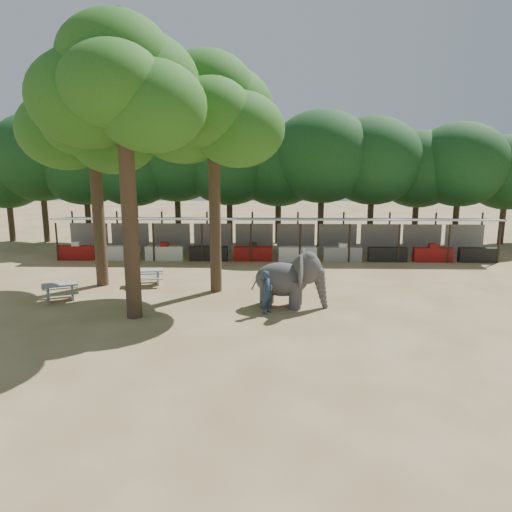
{
  "coord_description": "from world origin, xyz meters",
  "views": [
    {
      "loc": [
        -0.39,
        -17.74,
        6.88
      ],
      "look_at": [
        -1.0,
        5.0,
        2.0
      ],
      "focal_mm": 35.0,
      "sensor_mm": 36.0,
      "label": 1
    }
  ],
  "objects_px": {
    "elephant": "(290,279)",
    "picnic_table_far": "(147,275)",
    "handler": "(267,292)",
    "yard_tree_center": "(121,87)",
    "yard_tree_back": "(211,113)",
    "picnic_table_near": "(60,290)",
    "yard_tree_left": "(91,122)"
  },
  "relations": [
    {
      "from": "elephant",
      "to": "picnic_table_far",
      "type": "bearing_deg",
      "value": 162.54
    },
    {
      "from": "elephant",
      "to": "handler",
      "type": "distance_m",
      "value": 1.45
    },
    {
      "from": "yard_tree_center",
      "to": "yard_tree_back",
      "type": "bearing_deg",
      "value": 53.14
    },
    {
      "from": "yard_tree_back",
      "to": "picnic_table_near",
      "type": "relative_size",
      "value": 5.69
    },
    {
      "from": "elephant",
      "to": "picnic_table_near",
      "type": "xyz_separation_m",
      "value": [
        -10.61,
        0.59,
        -0.75
      ]
    },
    {
      "from": "handler",
      "to": "picnic_table_far",
      "type": "bearing_deg",
      "value": 84.9
    },
    {
      "from": "yard_tree_back",
      "to": "picnic_table_near",
      "type": "distance_m",
      "value": 10.78
    },
    {
      "from": "yard_tree_left",
      "to": "picnic_table_far",
      "type": "relative_size",
      "value": 5.99
    },
    {
      "from": "yard_tree_center",
      "to": "picnic_table_far",
      "type": "distance_m",
      "value": 9.98
    },
    {
      "from": "yard_tree_back",
      "to": "handler",
      "type": "bearing_deg",
      "value": -52.92
    },
    {
      "from": "yard_tree_center",
      "to": "yard_tree_left",
      "type": "bearing_deg",
      "value": 120.96
    },
    {
      "from": "picnic_table_near",
      "to": "picnic_table_far",
      "type": "distance_m",
      "value": 4.42
    },
    {
      "from": "yard_tree_left",
      "to": "handler",
      "type": "height_order",
      "value": "yard_tree_left"
    },
    {
      "from": "yard_tree_back",
      "to": "yard_tree_left",
      "type": "bearing_deg",
      "value": 170.54
    },
    {
      "from": "yard_tree_left",
      "to": "yard_tree_back",
      "type": "xyz_separation_m",
      "value": [
        6.0,
        -1.0,
        0.34
      ]
    },
    {
      "from": "yard_tree_back",
      "to": "elephant",
      "type": "height_order",
      "value": "yard_tree_back"
    },
    {
      "from": "yard_tree_center",
      "to": "handler",
      "type": "distance_m",
      "value": 10.04
    },
    {
      "from": "yard_tree_back",
      "to": "picnic_table_far",
      "type": "bearing_deg",
      "value": 165.96
    },
    {
      "from": "elephant",
      "to": "handler",
      "type": "height_order",
      "value": "elephant"
    },
    {
      "from": "handler",
      "to": "picnic_table_far",
      "type": "xyz_separation_m",
      "value": [
        -6.2,
        4.4,
        -0.41
      ]
    },
    {
      "from": "yard_tree_back",
      "to": "elephant",
      "type": "distance_m",
      "value": 8.55
    },
    {
      "from": "yard_tree_center",
      "to": "elephant",
      "type": "xyz_separation_m",
      "value": [
        6.69,
        1.45,
        -7.94
      ]
    },
    {
      "from": "picnic_table_far",
      "to": "yard_tree_left",
      "type": "bearing_deg",
      "value": 166.5
    },
    {
      "from": "yard_tree_back",
      "to": "handler",
      "type": "relative_size",
      "value": 6.1
    },
    {
      "from": "elephant",
      "to": "yard_tree_center",
      "type": "bearing_deg",
      "value": -159.8
    },
    {
      "from": "yard_tree_left",
      "to": "yard_tree_back",
      "type": "height_order",
      "value": "yard_tree_back"
    },
    {
      "from": "yard_tree_left",
      "to": "yard_tree_center",
      "type": "bearing_deg",
      "value": -59.04
    },
    {
      "from": "elephant",
      "to": "picnic_table_near",
      "type": "relative_size",
      "value": 1.69
    },
    {
      "from": "yard_tree_left",
      "to": "yard_tree_center",
      "type": "relative_size",
      "value": 0.92
    },
    {
      "from": "handler",
      "to": "picnic_table_near",
      "type": "relative_size",
      "value": 0.93
    },
    {
      "from": "yard_tree_left",
      "to": "handler",
      "type": "xyz_separation_m",
      "value": [
        8.66,
        -4.51,
        -7.27
      ]
    },
    {
      "from": "yard_tree_back",
      "to": "picnic_table_far",
      "type": "distance_m",
      "value": 8.81
    }
  ]
}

